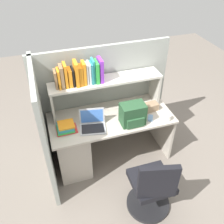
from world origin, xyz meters
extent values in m
plane|color=slate|center=(0.00, 0.00, 0.00)|extent=(8.00, 8.00, 0.00)
cube|color=beige|center=(0.00, 0.00, 0.71)|extent=(1.60, 0.70, 0.03)
cube|color=#B6AD9F|center=(-0.55, 0.00, 0.35)|extent=(0.40, 0.64, 0.70)
cube|color=#B6AD9F|center=(0.78, 0.00, 0.35)|extent=(0.03, 0.64, 0.70)
cube|color=#939991|center=(0.00, 0.38, 0.78)|extent=(1.84, 0.05, 1.55)
cube|color=#939991|center=(-0.85, -0.05, 0.78)|extent=(0.05, 1.06, 1.55)
cube|color=#BCB7AC|center=(-0.70, 0.20, 0.94)|extent=(0.03, 0.28, 0.42)
cube|color=#BCB7AC|center=(0.70, 0.20, 0.94)|extent=(0.03, 0.28, 0.42)
cube|color=beige|center=(0.00, 0.20, 1.17)|extent=(1.44, 0.28, 0.03)
cube|color=olive|center=(-0.61, 0.21, 1.29)|extent=(0.03, 0.14, 0.22)
cube|color=orange|center=(-0.57, 0.19, 1.30)|extent=(0.03, 0.14, 0.24)
cube|color=olive|center=(-0.53, 0.20, 1.32)|extent=(0.04, 0.15, 0.27)
cube|color=orange|center=(-0.49, 0.20, 1.32)|extent=(0.03, 0.15, 0.29)
cube|color=orange|center=(-0.44, 0.20, 1.29)|extent=(0.04, 0.15, 0.22)
cube|color=black|center=(-0.41, 0.21, 1.29)|extent=(0.02, 0.16, 0.22)
cube|color=orange|center=(-0.36, 0.19, 1.33)|extent=(0.04, 0.18, 0.30)
cube|color=orange|center=(-0.32, 0.20, 1.30)|extent=(0.04, 0.15, 0.24)
cube|color=orange|center=(-0.27, 0.19, 1.32)|extent=(0.04, 0.14, 0.28)
cube|color=white|center=(-0.24, 0.20, 1.31)|extent=(0.02, 0.14, 0.26)
cube|color=white|center=(-0.21, 0.20, 1.31)|extent=(0.02, 0.15, 0.26)
cube|color=teal|center=(-0.18, 0.20, 1.31)|extent=(0.02, 0.16, 0.26)
cube|color=teal|center=(-0.16, 0.21, 1.33)|extent=(0.02, 0.15, 0.29)
cube|color=green|center=(-0.12, 0.19, 1.31)|extent=(0.04, 0.17, 0.27)
cube|color=purple|center=(-0.07, 0.20, 1.33)|extent=(0.04, 0.17, 0.29)
cube|color=#B7BABF|center=(-0.28, -0.16, 0.74)|extent=(0.35, 0.27, 0.02)
cube|color=black|center=(-0.28, -0.17, 0.75)|extent=(0.30, 0.22, 0.00)
cube|color=#B7BABF|center=(-0.26, -0.05, 0.85)|extent=(0.31, 0.11, 0.20)
cube|color=#3F72CC|center=(-0.26, -0.05, 0.85)|extent=(0.27, 0.08, 0.17)
cube|color=#264C2D|center=(0.22, -0.18, 0.87)|extent=(0.30, 0.20, 0.28)
cube|color=#2B5734|center=(0.22, -0.29, 0.81)|extent=(0.22, 0.04, 0.12)
cube|color=#7299C6|center=(0.47, -0.19, 0.75)|extent=(0.10, 0.12, 0.03)
cylinder|color=white|center=(0.68, -0.28, 0.77)|extent=(0.08, 0.08, 0.08)
cube|color=#9E7F60|center=(0.54, -0.02, 0.78)|extent=(0.23, 0.14, 0.10)
cube|color=red|center=(-0.59, -0.08, 0.74)|extent=(0.25, 0.18, 0.02)
cube|color=green|center=(-0.60, -0.08, 0.76)|extent=(0.21, 0.18, 0.03)
cube|color=teal|center=(-0.60, -0.08, 0.79)|extent=(0.19, 0.18, 0.03)
cube|color=orange|center=(-0.59, -0.08, 0.82)|extent=(0.19, 0.18, 0.02)
cylinder|color=black|center=(0.19, -0.89, 0.02)|extent=(0.52, 0.52, 0.04)
cylinder|color=#262628|center=(0.19, -0.89, 0.24)|extent=(0.05, 0.05, 0.41)
cube|color=black|center=(0.19, -0.89, 0.45)|extent=(0.44, 0.44, 0.08)
cube|color=black|center=(0.14, -1.09, 0.71)|extent=(0.40, 0.15, 0.44)
camera|label=1|loc=(-0.74, -2.36, 2.74)|focal=39.39mm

